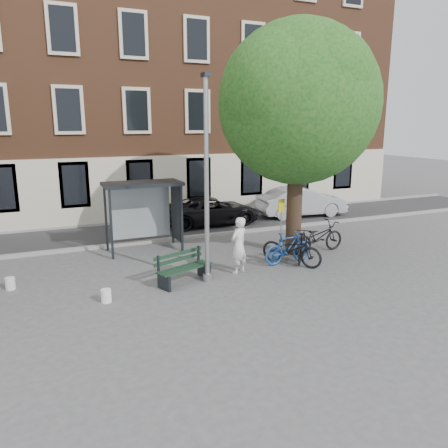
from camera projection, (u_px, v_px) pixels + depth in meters
The scene contains 19 objects.
ground at pixel (207, 281), 13.44m from camera, with size 90.00×90.00×0.00m, color #4C4C4F.
road at pixel (151, 230), 19.70m from camera, with size 40.00×4.00×0.01m, color #28282B.
curb_near at pixel (163, 240), 17.90m from camera, with size 40.00×0.25×0.12m, color gray.
curb_far at pixel (141, 220), 21.48m from camera, with size 40.00×0.25×0.12m, color gray.
building_row at pixel (119, 80), 23.49m from camera, with size 30.00×8.00×14.00m, color brown.
lamppost at pixel (207, 191), 12.82m from camera, with size 0.28×0.35×6.11m.
tree_right at pixel (300, 97), 14.96m from camera, with size 5.76×5.60×8.20m.
bus_shelter at pixel (153, 200), 16.45m from camera, with size 2.85×1.45×2.62m.
painter at pixel (239, 245), 13.97m from camera, with size 0.67×0.44×1.84m, color silver.
bench at pixel (183, 269), 13.19m from camera, with size 1.88×1.15×0.92m.
bike_a at pixel (318, 237), 16.28m from camera, with size 0.78×2.24×1.18m, color black.
bike_b at pixel (288, 248), 14.99m from camera, with size 0.53×1.87×1.13m, color #1A4591.
bike_c at pixel (292, 249), 14.85m from camera, with size 0.76×2.18×1.14m, color black.
bike_d at pixel (302, 246), 15.26m from camera, with size 0.51×1.81×1.09m, color black.
car_dark at pixel (211, 211), 20.85m from camera, with size 2.17×4.71×1.31m, color black.
car_silver at pixel (302, 202), 22.65m from camera, with size 1.61×4.61×1.52m, color #ACADB4.
bucket_a at pixel (106, 296), 11.81m from camera, with size 0.28×0.28×0.36m, color white.
bucket_b at pixel (10, 283), 12.71m from camera, with size 0.28×0.28×0.36m, color silver.
notice_sign at pixel (281, 214), 15.82m from camera, with size 0.34×0.17×2.06m.
Camera 1 is at (-4.56, -11.86, 4.74)m, focal length 35.00 mm.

